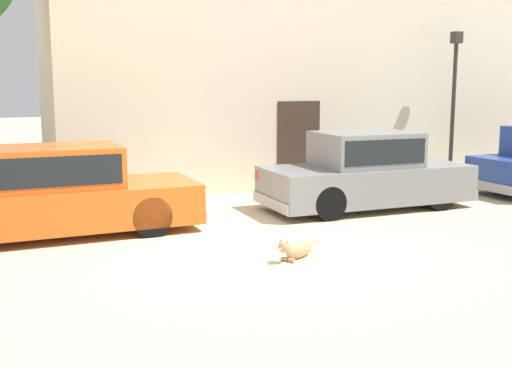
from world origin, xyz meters
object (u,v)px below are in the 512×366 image
Objects in this scene: parked_sedan_second at (366,171)px; stray_dog_spotted at (296,249)px; parked_sedan_nearest at (58,191)px; street_lamp at (454,87)px.

stray_dog_spotted is (-2.89, -2.81, -0.60)m from parked_sedan_second.
parked_sedan_second is at bearing -164.28° from stray_dog_spotted.
parked_sedan_nearest is at bearing 179.86° from parked_sedan_second.
parked_sedan_nearest is at bearing -71.03° from stray_dog_spotted.
stray_dog_spotted is at bearing -135.88° from parked_sedan_second.
parked_sedan_nearest is 5.22× the size of stray_dog_spotted.
parked_sedan_second is (5.96, -0.01, 0.03)m from parked_sedan_nearest.
parked_sedan_second is 1.16× the size of street_lamp.
street_lamp is (6.55, 4.70, 2.26)m from stray_dog_spotted.
parked_sedan_nearest is 4.21m from stray_dog_spotted.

